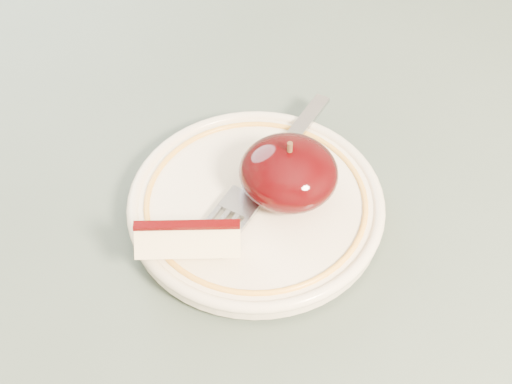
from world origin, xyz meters
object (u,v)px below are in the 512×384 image
(plate, at_px, (256,204))
(fork, at_px, (266,171))
(apple_half, at_px, (289,173))
(table, at_px, (195,262))

(plate, xyz_separation_m, fork, (0.00, 0.03, 0.01))
(apple_half, bearing_deg, table, -170.84)
(plate, xyz_separation_m, apple_half, (0.02, 0.01, 0.03))
(plate, distance_m, fork, 0.03)
(table, relative_size, fork, 4.95)
(fork, bearing_deg, table, 127.75)
(fork, bearing_deg, apple_half, -107.52)
(apple_half, distance_m, fork, 0.03)
(plate, height_order, apple_half, apple_half)
(table, relative_size, apple_half, 12.26)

